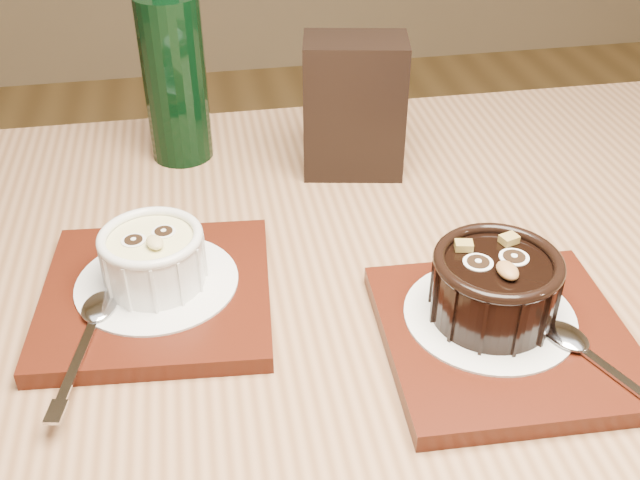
# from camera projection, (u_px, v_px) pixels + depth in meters

# --- Properties ---
(table) EXTENTS (1.21, 0.81, 0.75)m
(table) POSITION_uv_depth(u_px,v_px,m) (350.00, 404.00, 0.64)
(table) COLOR brown
(table) RESTS_ON ground
(tray_left) EXTENTS (0.20, 0.20, 0.01)m
(tray_left) POSITION_uv_depth(u_px,v_px,m) (157.00, 294.00, 0.60)
(tray_left) COLOR #45160B
(tray_left) RESTS_ON table
(doily_left) EXTENTS (0.13, 0.13, 0.00)m
(doily_left) POSITION_uv_depth(u_px,v_px,m) (157.00, 282.00, 0.60)
(doily_left) COLOR white
(doily_left) RESTS_ON tray_left
(ramekin_white) EXTENTS (0.08, 0.08, 0.05)m
(ramekin_white) POSITION_uv_depth(u_px,v_px,m) (153.00, 256.00, 0.59)
(ramekin_white) COLOR white
(ramekin_white) RESTS_ON doily_left
(spoon_left) EXTENTS (0.05, 0.14, 0.01)m
(spoon_left) POSITION_uv_depth(u_px,v_px,m) (86.00, 338.00, 0.54)
(spoon_left) COLOR #B5B7BE
(spoon_left) RESTS_ON tray_left
(tray_right) EXTENTS (0.19, 0.19, 0.01)m
(tray_right) POSITION_uv_depth(u_px,v_px,m) (505.00, 337.00, 0.56)
(tray_right) COLOR #45160B
(tray_right) RESTS_ON table
(doily_right) EXTENTS (0.13, 0.13, 0.00)m
(doily_right) POSITION_uv_depth(u_px,v_px,m) (490.00, 315.00, 0.57)
(doily_right) COLOR white
(doily_right) RESTS_ON tray_right
(ramekin_dark) EXTENTS (0.09, 0.09, 0.06)m
(ramekin_dark) POSITION_uv_depth(u_px,v_px,m) (495.00, 284.00, 0.55)
(ramekin_dark) COLOR black
(ramekin_dark) RESTS_ON doily_right
(spoon_right) EXTENTS (0.07, 0.13, 0.01)m
(spoon_right) POSITION_uv_depth(u_px,v_px,m) (605.00, 365.00, 0.52)
(spoon_right) COLOR #B5B7BE
(spoon_right) RESTS_ON tray_right
(condiment_stand) EXTENTS (0.11, 0.08, 0.14)m
(condiment_stand) POSITION_uv_depth(u_px,v_px,m) (354.00, 107.00, 0.74)
(condiment_stand) COLOR black
(condiment_stand) RESTS_ON table
(green_bottle) EXTENTS (0.06, 0.06, 0.24)m
(green_bottle) POSITION_uv_depth(u_px,v_px,m) (174.00, 73.00, 0.76)
(green_bottle) COLOR black
(green_bottle) RESTS_ON table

